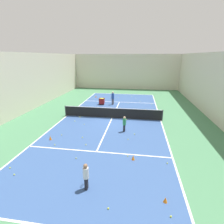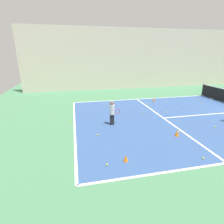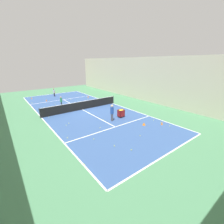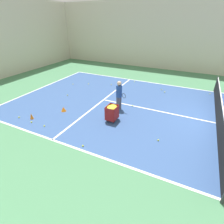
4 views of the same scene
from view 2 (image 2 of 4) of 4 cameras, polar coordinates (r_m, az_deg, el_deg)
line_baseline_near at (r=9.56m, az=-12.13°, el=-4.24°), size 9.20×0.10×0.00m
line_sideline_left at (r=17.98m, az=27.45°, el=4.81°), size 0.10×23.01×0.00m
line_service_near at (r=10.81m, az=16.42°, el=-1.89°), size 9.20×0.10×0.00m
hall_enclosure_left at (r=21.43m, az=20.61°, el=15.89°), size 0.15×32.59×6.10m
player_near_baseline at (r=9.20m, az=0.06°, el=0.18°), size 0.27×0.58×1.30m
training_cone_1 at (r=14.35m, az=13.54°, el=4.04°), size 0.17×0.17×0.33m
training_cone_2 at (r=8.68m, az=20.45°, el=-6.48°), size 0.19×0.19×0.28m
training_cone_4 at (r=6.42m, az=4.51°, el=-14.80°), size 0.17×0.17×0.24m
tennis_ball_1 at (r=6.24m, az=-1.63°, el=-16.80°), size 0.07×0.07×0.07m
tennis_ball_2 at (r=13.76m, az=-0.61°, el=3.39°), size 0.07×0.07×0.07m
tennis_ball_9 at (r=13.49m, az=11.98°, el=2.67°), size 0.07×0.07×0.07m
tennis_ball_14 at (r=10.11m, az=-13.47°, el=-2.88°), size 0.07×0.07×0.07m
tennis_ball_15 at (r=8.25m, az=-4.73°, el=-7.43°), size 0.07×0.07×0.07m
tennis_ball_18 at (r=11.88m, az=17.42°, el=0.02°), size 0.07×0.07×0.07m
tennis_ball_19 at (r=10.54m, az=30.62°, el=-4.18°), size 0.07×0.07×0.07m
tennis_ball_20 at (r=9.12m, az=20.80°, el=-6.04°), size 0.07×0.07×0.07m
tennis_ball_23 at (r=11.25m, az=9.81°, el=-0.41°), size 0.07×0.07×0.07m
tennis_ball_25 at (r=14.86m, az=27.17°, el=2.45°), size 0.07×0.07×0.07m
tennis_ball_26 at (r=12.89m, az=20.20°, el=1.15°), size 0.07×0.07×0.07m
tennis_ball_27 at (r=16.66m, az=29.80°, el=3.60°), size 0.07×0.07×0.07m
tennis_ball_28 at (r=14.35m, az=17.27°, el=3.17°), size 0.07×0.07×0.07m
tennis_ball_29 at (r=16.80m, az=29.69°, el=3.73°), size 0.07×0.07×0.07m
tennis_ball_32 at (r=16.07m, az=26.54°, el=3.63°), size 0.07×0.07×0.07m
tennis_ball_33 at (r=13.10m, az=-2.08°, el=2.59°), size 0.07×0.07×0.07m
tennis_ball_34 at (r=7.35m, az=27.67°, el=-13.21°), size 0.07×0.07×0.07m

